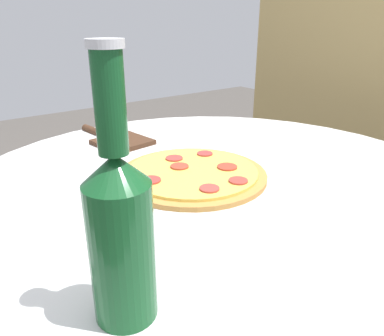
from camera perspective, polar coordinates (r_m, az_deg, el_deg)
The scene contains 4 objects.
table at distance 0.85m, azimuth 3.72°, elevation -12.81°, with size 1.08×1.08×0.76m.
pizza at distance 0.78m, azimuth 0.02°, elevation -0.84°, with size 0.31×0.31×0.02m.
beer_bottle at distance 0.39m, azimuth -10.88°, elevation -9.13°, with size 0.07×0.07×0.29m.
pizza_paddle at distance 1.03m, azimuth -11.54°, elevation 4.28°, with size 0.26×0.14×0.02m.
Camera 1 is at (0.52, -0.46, 1.07)m, focal length 35.00 mm.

